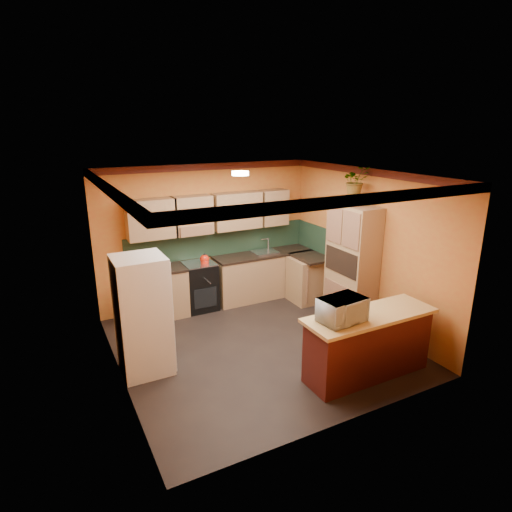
{
  "coord_description": "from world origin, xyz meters",
  "views": [
    {
      "loc": [
        -2.85,
        -5.41,
        3.36
      ],
      "look_at": [
        0.2,
        0.45,
        1.34
      ],
      "focal_mm": 30.0,
      "sensor_mm": 36.0,
      "label": 1
    }
  ],
  "objects": [
    {
      "name": "stove",
      "position": [
        -0.3,
        1.8,
        0.46
      ],
      "size": [
        0.58,
        0.58,
        0.91
      ],
      "primitive_type": "cube",
      "color": "black",
      "rests_on": "ground"
    },
    {
      "name": "bar_top",
      "position": [
        0.96,
        -1.43,
        0.91
      ],
      "size": [
        1.9,
        0.65,
        0.05
      ],
      "primitive_type": "cube",
      "color": "#D6B768",
      "rests_on": "breakfast_bar"
    },
    {
      "name": "sink",
      "position": [
        1.1,
        1.8,
        0.94
      ],
      "size": [
        0.48,
        0.4,
        0.03
      ],
      "primitive_type": "cube",
      "color": "silver",
      "rests_on": "countertop_back"
    },
    {
      "name": "pantry",
      "position": [
        1.85,
        0.05,
        1.05
      ],
      "size": [
        0.48,
        0.9,
        2.1
      ],
      "primitive_type": "cube",
      "color": "#A27255",
      "rests_on": "ground"
    },
    {
      "name": "fern_pot",
      "position": [
        1.85,
        0.1,
        2.18
      ],
      "size": [
        0.22,
        0.22,
        0.16
      ],
      "primitive_type": "cylinder",
      "color": "#A83B28",
      "rests_on": "pantry"
    },
    {
      "name": "fridge",
      "position": [
        -1.75,
        0.11,
        0.85
      ],
      "size": [
        0.68,
        0.66,
        1.7
      ],
      "primitive_type": "cube",
      "color": "white",
      "rests_on": "ground"
    },
    {
      "name": "fern",
      "position": [
        1.85,
        0.1,
        2.5
      ],
      "size": [
        0.51,
        0.48,
        0.48
      ],
      "primitive_type": "imported",
      "rotation": [
        0.0,
        0.0,
        -0.27
      ],
      "color": "#A27255",
      "rests_on": "fern_pot"
    },
    {
      "name": "countertop_right",
      "position": [
        1.8,
        1.18,
        0.9
      ],
      "size": [
        0.62,
        0.8,
        0.04
      ],
      "primitive_type": "cube",
      "color": "black",
      "rests_on": "base_cabinets_right"
    },
    {
      "name": "kettle",
      "position": [
        -0.2,
        1.75,
        1.0
      ],
      "size": [
        0.2,
        0.2,
        0.18
      ],
      "primitive_type": null,
      "rotation": [
        0.0,
        0.0,
        0.17
      ],
      "color": "red",
      "rests_on": "stove"
    },
    {
      "name": "room_shell",
      "position": [
        0.02,
        0.28,
        2.09
      ],
      "size": [
        4.24,
        4.24,
        2.72
      ],
      "color": "black",
      "rests_on": "ground"
    },
    {
      "name": "base_cabinets_back",
      "position": [
        0.32,
        1.8,
        0.44
      ],
      "size": [
        3.65,
        0.6,
        0.88
      ],
      "primitive_type": "cube",
      "color": "#A27255",
      "rests_on": "ground"
    },
    {
      "name": "countertop_back",
      "position": [
        0.32,
        1.8,
        0.9
      ],
      "size": [
        3.65,
        0.62,
        0.04
      ],
      "primitive_type": "cube",
      "color": "black",
      "rests_on": "base_cabinets_back"
    },
    {
      "name": "breakfast_bar",
      "position": [
        0.96,
        -1.43,
        0.44
      ],
      "size": [
        1.8,
        0.55,
        0.88
      ],
      "primitive_type": "cube",
      "color": "#501213",
      "rests_on": "ground"
    },
    {
      "name": "microwave",
      "position": [
        0.47,
        -1.43,
        1.09
      ],
      "size": [
        0.63,
        0.46,
        0.32
      ],
      "primitive_type": "imported",
      "rotation": [
        0.0,
        0.0,
        0.11
      ],
      "color": "white",
      "rests_on": "bar_top"
    },
    {
      "name": "base_cabinets_right",
      "position": [
        1.8,
        1.18,
        0.44
      ],
      "size": [
        0.6,
        0.8,
        0.88
      ],
      "primitive_type": "cube",
      "color": "#A27255",
      "rests_on": "ground"
    }
  ]
}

